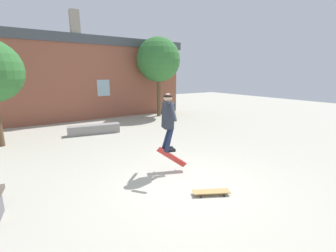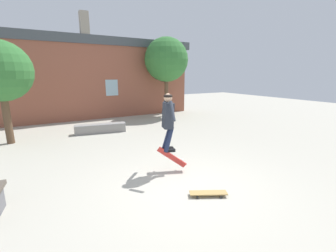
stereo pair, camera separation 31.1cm
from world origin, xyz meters
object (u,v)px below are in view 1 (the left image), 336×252
skater (168,118)px  tree_right (158,60)px  skate_ledge (94,129)px  skateboard_flipping (172,157)px  skateboard_resting (211,192)px

skater → tree_right: bearing=75.5°
skate_ledge → skateboard_flipping: (0.69, -4.90, 0.17)m
skater → skateboard_flipping: 1.06m
tree_right → skate_ledge: bearing=-153.9°
tree_right → skateboard_resting: (-3.79, -8.57, -3.22)m
skate_ledge → skateboard_resting: (0.70, -6.37, -0.13)m
tree_right → skateboard_flipping: tree_right is taller
skate_ledge → skater: size_ratio=1.46×
skater → skateboard_resting: size_ratio=1.88×
tree_right → skateboard_flipping: size_ratio=7.59×
skateboard_resting → skater: bearing=122.1°
skate_ledge → skateboard_resting: 6.41m
skate_ledge → skater: (0.59, -4.87, 1.23)m
skateboard_resting → skate_ledge: bearing=124.0°
skater → skateboard_resting: (0.11, -1.50, -1.36)m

